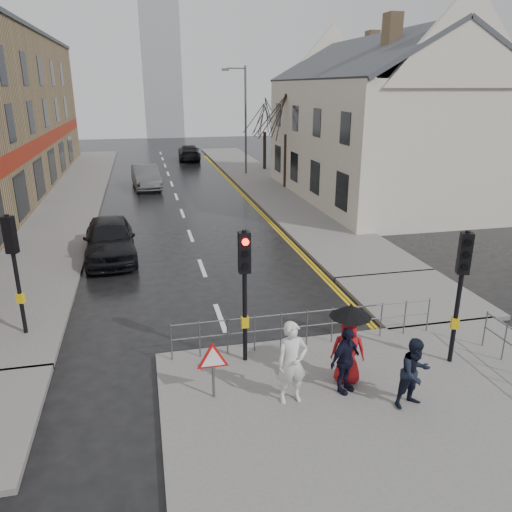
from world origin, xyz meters
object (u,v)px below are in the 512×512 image
pedestrian_b (415,373)px  car_parked (110,239)px  pedestrian_with_umbrella (349,339)px  pedestrian_d (345,360)px  car_mid (146,177)px  pedestrian_a (292,363)px

pedestrian_b → car_parked: 13.74m
pedestrian_with_umbrella → pedestrian_d: pedestrian_with_umbrella is taller
car_mid → pedestrian_with_umbrella: bearing=-86.3°
pedestrian_b → car_mid: 27.18m
pedestrian_b → car_mid: pedestrian_b is taller
pedestrian_a → pedestrian_b: bearing=-19.2°
car_mid → pedestrian_b: bearing=-84.5°
car_parked → pedestrian_d: bearing=-66.9°
pedestrian_b → car_parked: size_ratio=0.32×
car_parked → car_mid: 14.86m
pedestrian_with_umbrella → car_parked: pedestrian_with_umbrella is taller
pedestrian_d → car_mid: (-3.87, 25.87, -0.14)m
pedestrian_a → car_mid: 26.09m
pedestrian_a → pedestrian_b: pedestrian_a is taller
pedestrian_d → car_mid: size_ratio=0.33×
pedestrian_with_umbrella → pedestrian_d: size_ratio=1.24×
pedestrian_d → car_mid: 26.16m
pedestrian_with_umbrella → car_mid: bearing=99.1°
pedestrian_a → car_parked: bearing=108.3°
pedestrian_b → car_mid: size_ratio=0.33×
car_parked → car_mid: bearing=79.8°
pedestrian_a → car_mid: (-2.61, 25.96, -0.30)m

